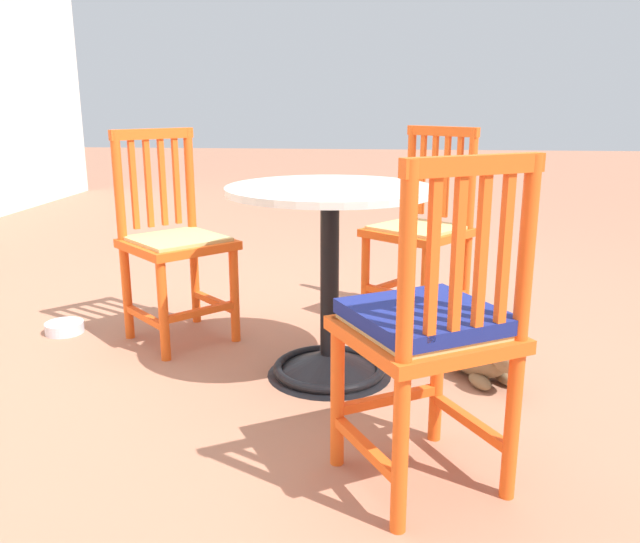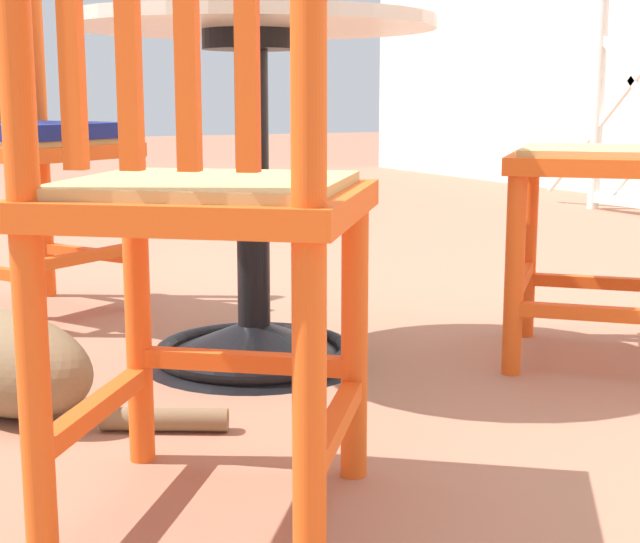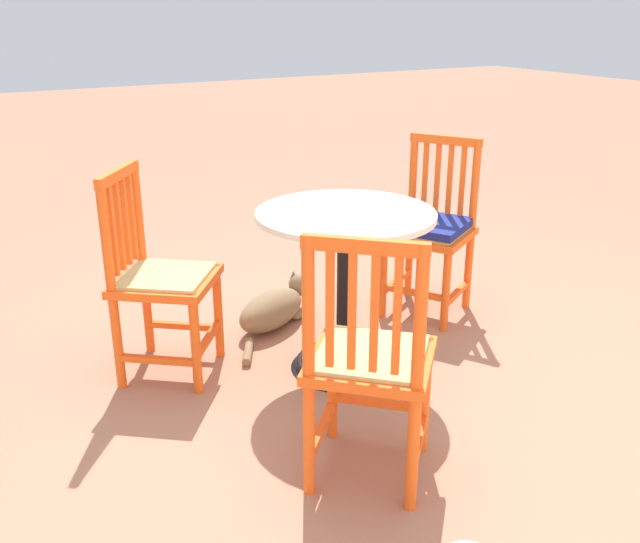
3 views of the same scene
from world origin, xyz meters
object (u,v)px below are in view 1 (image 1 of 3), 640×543
(orange_chair_by_planter, at_px, (174,243))
(pet_water_bowl, at_px, (64,328))
(cafe_table, at_px, (329,304))
(orange_chair_tucked_in, at_px, (429,331))
(tabby_cat, at_px, (474,350))
(orange_chair_facing_out, at_px, (421,231))

(orange_chair_by_planter, bearing_deg, pet_water_bowl, 89.47)
(cafe_table, distance_m, orange_chair_tucked_in, 0.80)
(orange_chair_by_planter, relative_size, tabby_cat, 1.53)
(pet_water_bowl, bearing_deg, orange_chair_tucked_in, -124.15)
(cafe_table, height_order, orange_chair_tucked_in, orange_chair_tucked_in)
(orange_chair_tucked_in, bearing_deg, cafe_table, 24.08)
(tabby_cat, xyz_separation_m, pet_water_bowl, (0.28, 1.80, -0.07))
(orange_chair_facing_out, bearing_deg, orange_chair_by_planter, 108.60)
(orange_chair_tucked_in, distance_m, orange_chair_facing_out, 1.42)
(tabby_cat, bearing_deg, orange_chair_by_planter, 77.59)
(orange_chair_facing_out, relative_size, pet_water_bowl, 5.36)
(tabby_cat, bearing_deg, orange_chair_facing_out, 15.90)
(orange_chair_tucked_in, relative_size, tabby_cat, 1.53)
(orange_chair_by_planter, height_order, tabby_cat, orange_chair_by_planter)
(orange_chair_facing_out, bearing_deg, tabby_cat, -164.10)
(orange_chair_by_planter, relative_size, pet_water_bowl, 5.36)
(cafe_table, distance_m, pet_water_bowl, 1.32)
(orange_chair_facing_out, relative_size, tabby_cat, 1.53)
(cafe_table, relative_size, orange_chair_tucked_in, 0.83)
(orange_chair_by_planter, distance_m, orange_chair_facing_out, 1.13)
(cafe_table, xyz_separation_m, orange_chair_facing_out, (0.70, -0.37, 0.15))
(orange_chair_facing_out, distance_m, pet_water_bowl, 1.70)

